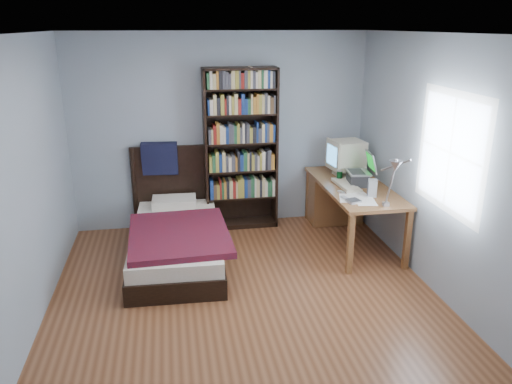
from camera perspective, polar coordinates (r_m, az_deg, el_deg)
room at (r=4.49m, az=-0.79°, el=1.53°), size 4.20×4.24×2.50m
desk at (r=6.67m, az=9.48°, el=-0.44°), size 0.75×1.75×0.73m
crt_monitor at (r=6.46m, az=10.24°, el=4.14°), size 0.43×0.40×0.46m
laptop at (r=6.11m, az=11.72°, el=1.80°), size 0.36×0.36×0.40m
desk_lamp at (r=4.97m, az=15.54°, el=2.40°), size 0.24×0.54×0.64m
keyboard at (r=6.06m, az=10.28°, el=0.79°), size 0.22×0.51×0.05m
speaker at (r=5.74m, az=13.16°, el=0.45°), size 0.13×0.13×0.20m
soda_can at (r=6.24m, az=9.52°, el=1.81°), size 0.07×0.07×0.13m
mouse at (r=6.39m, az=10.19°, el=1.73°), size 0.06×0.11×0.04m
phone_silver at (r=5.82m, az=9.72°, el=0.02°), size 0.07×0.10×0.02m
phone_grey at (r=5.64m, az=10.06°, el=-0.63°), size 0.06×0.10×0.02m
external_drive at (r=5.53m, az=11.07°, el=-1.03°), size 0.16×0.16×0.03m
bookshelf at (r=6.42m, az=-1.75°, el=4.85°), size 0.93×0.30×2.08m
bed at (r=5.85m, az=-9.10°, el=-4.95°), size 1.11×2.09×1.16m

